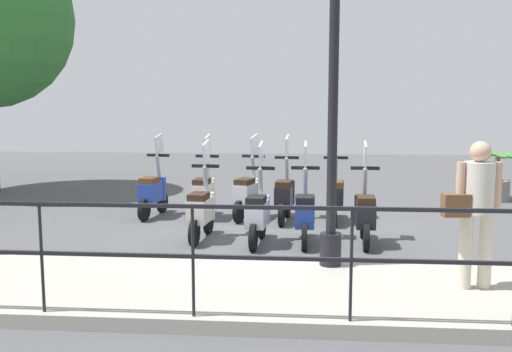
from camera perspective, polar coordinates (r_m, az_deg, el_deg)
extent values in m
plane|color=#4C4C4F|center=(9.52, 2.92, -5.57)|extent=(28.00, 28.00, 0.00)
cube|color=#A39E93|center=(6.42, 2.01, -11.40)|extent=(2.20, 20.00, 0.15)
cube|color=gray|center=(7.42, 2.40, -8.77)|extent=(0.10, 20.00, 0.15)
cube|color=black|center=(5.17, 1.55, -3.16)|extent=(0.04, 16.00, 0.04)
cube|color=black|center=(5.28, 1.53, -8.21)|extent=(0.04, 16.00, 0.04)
cylinder|color=black|center=(5.30, 9.50, -8.82)|extent=(0.03, 0.03, 1.05)
cylinder|color=black|center=(5.38, -6.32, -8.53)|extent=(0.03, 0.03, 1.05)
cylinder|color=black|center=(5.83, -20.64, -7.72)|extent=(0.03, 0.03, 1.05)
cylinder|color=black|center=(7.11, 7.46, -7.26)|extent=(0.26, 0.26, 0.40)
cylinder|color=black|center=(6.88, 7.74, 9.01)|extent=(0.12, 0.12, 4.39)
cylinder|color=beige|center=(6.65, 21.96, -6.94)|extent=(0.14, 0.14, 0.82)
cylinder|color=beige|center=(6.56, 20.21, -7.05)|extent=(0.14, 0.14, 0.82)
cylinder|color=beige|center=(6.47, 21.38, -1.11)|extent=(0.36, 0.36, 0.55)
sphere|color=tan|center=(6.43, 21.54, 2.29)|extent=(0.22, 0.22, 0.22)
cylinder|color=tan|center=(6.55, 22.97, -0.95)|extent=(0.09, 0.09, 0.52)
cylinder|color=tan|center=(6.39, 19.75, -1.00)|extent=(0.09, 0.09, 0.52)
cube|color=brown|center=(6.35, 19.35, -2.77)|extent=(0.18, 0.30, 0.24)
cylinder|color=slate|center=(13.40, 22.86, -1.34)|extent=(0.56, 0.56, 0.45)
cylinder|color=brown|center=(13.34, 22.96, 0.67)|extent=(0.10, 0.10, 0.50)
ellipsoid|color=#387A33|center=(13.55, 22.70, 2.06)|extent=(0.56, 0.16, 0.10)
ellipsoid|color=#387A33|center=(13.08, 23.37, 1.85)|extent=(0.56, 0.16, 0.10)
ellipsoid|color=#387A33|center=(13.24, 22.00, 1.98)|extent=(0.56, 0.16, 0.10)
ellipsoid|color=#387A33|center=(13.39, 24.04, 1.93)|extent=(0.56, 0.16, 0.10)
ellipsoid|color=#387A33|center=(13.43, 22.06, 2.05)|extent=(0.56, 0.16, 0.10)
ellipsoid|color=#387A33|center=(13.20, 24.01, 1.86)|extent=(0.56, 0.16, 0.10)
cylinder|color=black|center=(9.21, 10.65, -4.87)|extent=(0.40, 0.10, 0.40)
cylinder|color=black|center=(8.40, 10.96, -6.08)|extent=(0.40, 0.10, 0.40)
cube|color=black|center=(8.66, 10.88, -3.77)|extent=(0.61, 0.31, 0.36)
cube|color=black|center=(8.94, 10.77, -3.28)|extent=(0.13, 0.31, 0.44)
cube|color=black|center=(8.55, 10.94, -2.35)|extent=(0.41, 0.28, 0.10)
cylinder|color=gray|center=(8.94, 10.81, -0.97)|extent=(0.19, 0.08, 0.55)
cube|color=black|center=(8.91, 10.85, 0.78)|extent=(0.08, 0.44, 0.05)
cube|color=silver|center=(8.95, 10.86, 2.09)|extent=(0.39, 0.05, 0.42)
cylinder|color=black|center=(9.12, 4.90, -4.88)|extent=(0.40, 0.08, 0.40)
cylinder|color=black|center=(8.31, 4.86, -6.11)|extent=(0.40, 0.08, 0.40)
cube|color=navy|center=(8.58, 4.90, -3.77)|extent=(0.60, 0.29, 0.36)
cube|color=navy|center=(8.86, 4.91, -3.28)|extent=(0.12, 0.30, 0.44)
cube|color=black|center=(8.46, 4.91, -2.34)|extent=(0.40, 0.26, 0.10)
cylinder|color=gray|center=(8.86, 4.94, -0.95)|extent=(0.18, 0.07, 0.55)
cube|color=black|center=(8.82, 4.96, 0.82)|extent=(0.06, 0.44, 0.05)
cube|color=silver|center=(8.86, 4.98, 2.15)|extent=(0.39, 0.03, 0.42)
cylinder|color=black|center=(9.06, 0.60, -4.95)|extent=(0.41, 0.11, 0.40)
cylinder|color=black|center=(8.26, -0.27, -6.18)|extent=(0.41, 0.11, 0.40)
cube|color=#B7BCC6|center=(8.51, 0.09, -3.83)|extent=(0.62, 0.33, 0.36)
cube|color=#B7BCC6|center=(8.79, 0.39, -3.33)|extent=(0.14, 0.31, 0.44)
cube|color=black|center=(8.40, 0.02, -2.38)|extent=(0.42, 0.29, 0.10)
cylinder|color=gray|center=(8.79, 0.46, -0.99)|extent=(0.19, 0.08, 0.55)
cube|color=black|center=(8.75, 0.46, 0.79)|extent=(0.09, 0.44, 0.05)
cube|color=silver|center=(8.79, 0.52, 2.13)|extent=(0.39, 0.06, 0.42)
cylinder|color=black|center=(9.36, -4.77, -4.56)|extent=(0.41, 0.12, 0.40)
cylinder|color=black|center=(8.58, -6.20, -5.69)|extent=(0.41, 0.12, 0.40)
cube|color=beige|center=(8.83, -5.62, -3.45)|extent=(0.62, 0.34, 0.36)
cube|color=beige|center=(9.11, -5.13, -2.98)|extent=(0.15, 0.31, 0.44)
cube|color=black|center=(8.73, -5.77, -2.05)|extent=(0.42, 0.30, 0.10)
cylinder|color=gray|center=(9.10, -5.06, -0.72)|extent=(0.19, 0.09, 0.55)
cube|color=black|center=(9.07, -5.08, 1.00)|extent=(0.10, 0.44, 0.05)
cube|color=silver|center=(9.11, -4.99, 2.30)|extent=(0.39, 0.07, 0.42)
cylinder|color=black|center=(10.73, 7.90, -3.04)|extent=(0.40, 0.10, 0.40)
cylinder|color=black|center=(9.92, 7.87, -3.92)|extent=(0.40, 0.10, 0.40)
cube|color=black|center=(10.19, 7.91, -2.01)|extent=(0.62, 0.32, 0.36)
cube|color=black|center=(10.47, 7.92, -1.64)|extent=(0.14, 0.31, 0.44)
cube|color=#4C2D19|center=(10.09, 7.93, -0.78)|extent=(0.41, 0.28, 0.10)
cylinder|color=gray|center=(10.48, 7.96, 0.33)|extent=(0.19, 0.08, 0.55)
cube|color=black|center=(10.45, 7.99, 1.83)|extent=(0.09, 0.44, 0.05)
cube|color=silver|center=(10.49, 8.01, 2.94)|extent=(0.39, 0.05, 0.42)
cylinder|color=black|center=(10.67, 3.17, -3.04)|extent=(0.41, 0.12, 0.40)
cylinder|color=black|center=(9.86, 2.57, -3.92)|extent=(0.41, 0.12, 0.40)
cube|color=black|center=(10.13, 2.83, -2.00)|extent=(0.62, 0.34, 0.36)
cube|color=black|center=(10.41, 3.04, -1.63)|extent=(0.15, 0.31, 0.44)
cube|color=black|center=(10.03, 2.78, -0.77)|extent=(0.42, 0.30, 0.10)
cylinder|color=gray|center=(10.42, 3.09, 0.35)|extent=(0.19, 0.09, 0.55)
cube|color=black|center=(10.39, 3.10, 1.85)|extent=(0.10, 0.44, 0.05)
cube|color=silver|center=(10.43, 3.15, 2.98)|extent=(0.39, 0.07, 0.42)
cylinder|color=black|center=(10.89, 0.04, -2.82)|extent=(0.41, 0.20, 0.40)
cylinder|color=black|center=(10.13, -1.72, -3.60)|extent=(0.41, 0.20, 0.40)
cube|color=#B7BCC6|center=(10.38, -0.99, -1.76)|extent=(0.66, 0.45, 0.36)
cube|color=#B7BCC6|center=(10.64, -0.39, -1.42)|extent=(0.20, 0.32, 0.44)
cube|color=black|center=(10.28, -1.15, -0.55)|extent=(0.46, 0.37, 0.10)
cylinder|color=gray|center=(10.65, -0.26, 0.52)|extent=(0.20, 0.12, 0.55)
cube|color=black|center=(10.62, -0.27, 1.99)|extent=(0.19, 0.44, 0.05)
cube|color=silver|center=(10.66, -0.14, 3.09)|extent=(0.38, 0.14, 0.42)
cylinder|color=black|center=(10.96, -4.64, -2.77)|extent=(0.41, 0.11, 0.40)
cylinder|color=black|center=(10.17, -5.78, -3.60)|extent=(0.41, 0.11, 0.40)
cube|color=beige|center=(10.43, -5.32, -1.74)|extent=(0.62, 0.33, 0.36)
cube|color=beige|center=(10.71, -4.93, -1.39)|extent=(0.14, 0.31, 0.44)
cube|color=black|center=(10.33, -5.44, -0.55)|extent=(0.42, 0.29, 0.10)
cylinder|color=gray|center=(10.72, -4.87, 0.53)|extent=(0.19, 0.08, 0.55)
cube|color=black|center=(10.69, -4.89, 2.00)|extent=(0.10, 0.44, 0.05)
cube|color=silver|center=(10.73, -4.82, 3.09)|extent=(0.39, 0.06, 0.42)
cylinder|color=black|center=(11.23, -9.35, -2.60)|extent=(0.41, 0.14, 0.40)
cylinder|color=black|center=(10.49, -11.13, -3.36)|extent=(0.41, 0.14, 0.40)
cube|color=navy|center=(10.74, -10.43, -1.57)|extent=(0.64, 0.37, 0.36)
cube|color=navy|center=(10.99, -9.81, -1.24)|extent=(0.17, 0.32, 0.44)
cube|color=#4C2D19|center=(10.64, -10.61, -0.41)|extent=(0.44, 0.32, 0.10)
cylinder|color=gray|center=(11.00, -9.73, 0.63)|extent=(0.19, 0.10, 0.55)
cube|color=black|center=(10.97, -9.76, 2.06)|extent=(0.13, 0.44, 0.05)
cube|color=silver|center=(11.01, -9.66, 3.12)|extent=(0.39, 0.09, 0.42)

